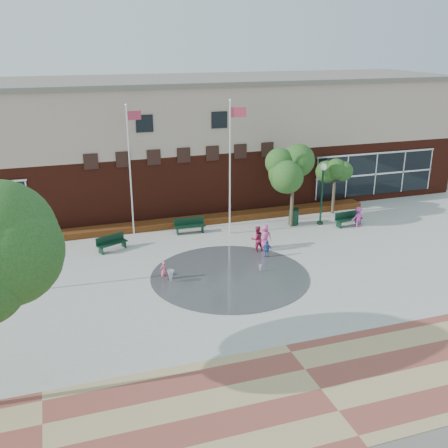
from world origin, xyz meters
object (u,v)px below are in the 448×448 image
object	(u,v)px
flagpole_left	(130,164)
bench_left	(112,246)
child_splash	(164,271)
trash_can	(294,217)
flagpole_right	(231,161)

from	to	relation	value
flagpole_left	bench_left	distance (m)	5.23
child_splash	trash_can	bearing A→B (deg)	-172.77
bench_left	child_splash	bearing A→B (deg)	-91.05
flagpole_left	bench_left	bearing A→B (deg)	-133.40
flagpole_right	bench_left	bearing A→B (deg)	-161.64
bench_left	child_splash	size ratio (longest dim) A/B	1.82
flagpole_right	trash_can	bearing A→B (deg)	17.80
flagpole_right	trash_can	world-z (taller)	flagpole_right
bench_left	trash_can	size ratio (longest dim) A/B	1.67
bench_left	child_splash	xyz separation A→B (m)	(2.05, -4.91, 0.22)
bench_left	trash_can	xyz separation A→B (m)	(12.18, 0.76, 0.28)
trash_can	child_splash	distance (m)	11.61
flagpole_left	flagpole_right	world-z (taller)	flagpole_right
flagpole_right	trash_can	xyz separation A→B (m)	(4.59, 0.26, -4.18)
flagpole_left	child_splash	world-z (taller)	flagpole_left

